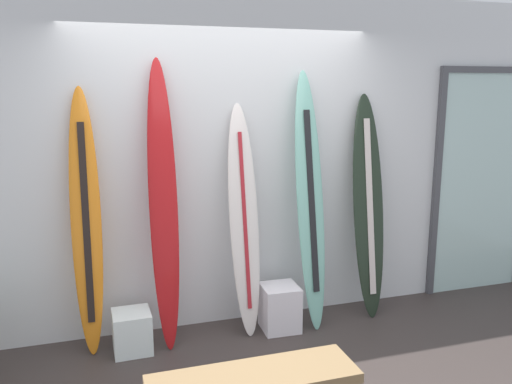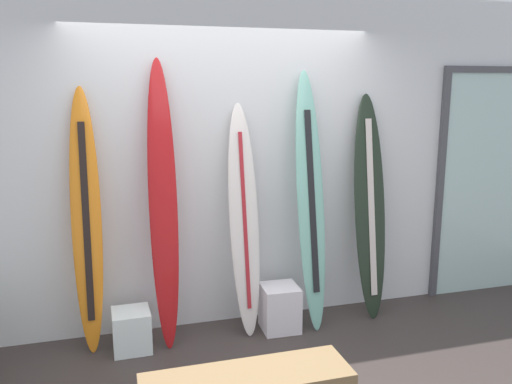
{
  "view_description": "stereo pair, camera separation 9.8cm",
  "coord_description": "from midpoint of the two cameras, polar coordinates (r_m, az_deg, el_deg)",
  "views": [
    {
      "loc": [
        -1.05,
        -3.02,
        2.04
      ],
      "look_at": [
        0.2,
        0.95,
        1.19
      ],
      "focal_mm": 36.83,
      "sensor_mm": 36.0,
      "label": 1
    },
    {
      "loc": [
        -0.95,
        -3.05,
        2.04
      ],
      "look_at": [
        0.2,
        0.95,
        1.19
      ],
      "focal_mm": 36.83,
      "sensor_mm": 36.0,
      "label": 2
    }
  ],
  "objects": [
    {
      "name": "wall_back",
      "position": [
        4.5,
        -4.45,
        3.26
      ],
      "size": [
        7.2,
        0.2,
        2.8
      ],
      "primitive_type": "cube",
      "color": "silver",
      "rests_on": "ground"
    },
    {
      "name": "glass_door",
      "position": [
        5.63,
        22.85,
        1.39
      ],
      "size": [
        1.11,
        0.06,
        2.22
      ],
      "color": "silver",
      "rests_on": "ground"
    },
    {
      "name": "display_block_center",
      "position": [
        4.34,
        -13.96,
        -14.51
      ],
      "size": [
        0.29,
        0.29,
        0.32
      ],
      "color": "white",
      "rests_on": "ground"
    },
    {
      "name": "surfboard_ivory",
      "position": [
        4.32,
        -1.97,
        -3.11
      ],
      "size": [
        0.26,
        0.39,
        1.91
      ],
      "color": "silver",
      "rests_on": "ground"
    },
    {
      "name": "surfboard_seafoam",
      "position": [
        4.43,
        5.26,
        -1.0
      ],
      "size": [
        0.27,
        0.45,
        2.17
      ],
      "color": "#7BBEAD",
      "rests_on": "ground"
    },
    {
      "name": "surfboard_charcoal",
      "position": [
        4.74,
        11.52,
        -1.57
      ],
      "size": [
        0.29,
        0.37,
        1.98
      ],
      "color": "black",
      "rests_on": "ground"
    },
    {
      "name": "surfboard_crimson",
      "position": [
        4.13,
        -10.7,
        -1.46
      ],
      "size": [
        0.23,
        0.42,
        2.26
      ],
      "color": "#B41619",
      "rests_on": "ground"
    },
    {
      "name": "bench",
      "position": [
        3.09,
        -1.23,
        -20.1
      ],
      "size": [
        1.17,
        0.35,
        0.48
      ],
      "color": "olive",
      "rests_on": "ground"
    },
    {
      "name": "surfboard_sunset",
      "position": [
        4.19,
        -18.61,
        -3.21
      ],
      "size": [
        0.24,
        0.33,
        2.04
      ],
      "color": "orange",
      "rests_on": "ground"
    },
    {
      "name": "display_block_left",
      "position": [
        4.56,
        1.97,
        -12.43
      ],
      "size": [
        0.31,
        0.31,
        0.39
      ],
      "color": "white",
      "rests_on": "ground"
    }
  ]
}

